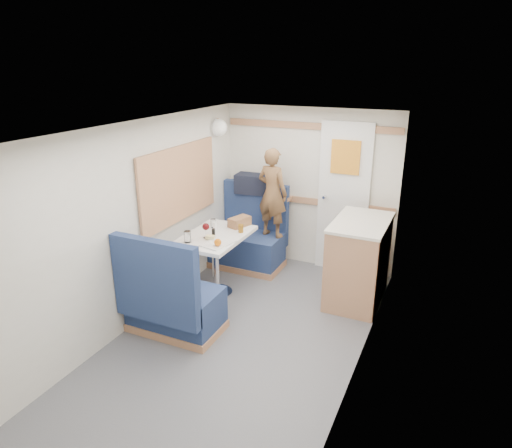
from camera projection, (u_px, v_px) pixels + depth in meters
The scene contains 27 objects.
floor at pixel (225, 356), 4.11m from camera, with size 4.50×4.50×0.00m, color #515156.
ceiling at pixel (219, 133), 3.43m from camera, with size 4.50×4.50×0.00m, color silver.
wall_back at pixel (309, 189), 5.69m from camera, with size 2.20×0.02×2.00m, color silver.
wall_left at pixel (118, 235), 4.20m from camera, with size 0.02×4.50×2.00m, color silver.
wall_right at pixel (355, 280), 3.34m from camera, with size 0.02×4.50×2.00m, color silver.
oak_trim_low at pixel (308, 201), 5.73m from camera, with size 2.15×0.02×0.08m, color #AE764F.
oak_trim_high at pixel (311, 126), 5.41m from camera, with size 2.15×0.02×0.08m, color #AE764F.
side_window at pixel (179, 184), 4.96m from camera, with size 0.04×1.30×0.72m, color #B0BC9F.
rear_door at pixel (343, 196), 5.50m from camera, with size 0.62×0.12×1.86m.
dinette_table at pixel (215, 248), 5.03m from camera, with size 0.62×0.92×0.72m.
bench_far at pixel (249, 243), 5.86m from camera, with size 0.90×0.59×1.05m.
bench_near at pixel (172, 305), 4.38m from camera, with size 0.90×0.59×1.05m.
ledge at pixel (257, 195), 5.88m from camera, with size 0.90×0.14×0.04m, color #AE764F.
dome_light at pixel (219, 127), 5.51m from camera, with size 0.20×0.20×0.20m, color white.
galley_counter at pixel (358, 260), 4.96m from camera, with size 0.57×0.92×0.92m.
person at pixel (272, 193), 5.52m from camera, with size 0.40×0.26×1.10m, color brown.
duffel_bag at pixel (256, 184), 5.84m from camera, with size 0.51×0.24×0.24m, color black.
tray at pixel (217, 244), 4.71m from camera, with size 0.24×0.31×0.02m, color white.
orange_fruit at pixel (218, 242), 4.62m from camera, with size 0.08×0.08×0.08m, color orange.
cheese_block at pixel (210, 237), 4.82m from camera, with size 0.09×0.06×0.03m, color #D5CC7B.
wine_glass at pixel (206, 227), 4.84m from camera, with size 0.08×0.08×0.17m.
tumbler_left at pixel (187, 237), 4.75m from camera, with size 0.08×0.08×0.12m, color white.
tumbler_mid at pixel (213, 223), 5.18m from camera, with size 0.06×0.06×0.10m, color silver.
beer_glass at pixel (241, 229), 5.03m from camera, with size 0.06×0.06×0.09m, color brown.
pepper_grinder at pixel (213, 233), 4.89m from camera, with size 0.04×0.04×0.10m, color black.
salt_grinder at pixel (215, 226), 5.08m from camera, with size 0.04×0.04×0.10m, color white.
bread_loaf at pixel (240, 222), 5.22m from camera, with size 0.14×0.26×0.11m, color brown.
Camera 1 is at (1.69, -3.03, 2.52)m, focal length 32.00 mm.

